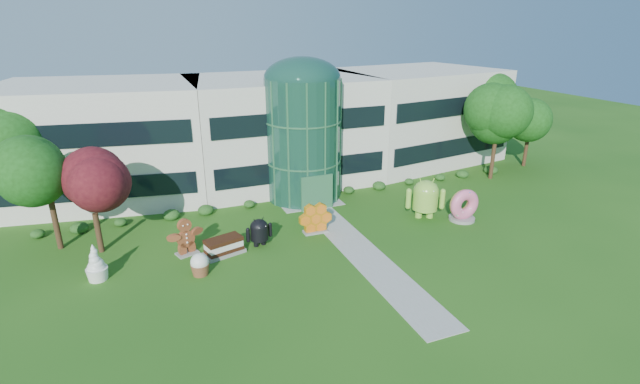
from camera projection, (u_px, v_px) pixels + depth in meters
name	position (u px, v px, depth m)	size (l,w,h in m)	color
ground	(370.00, 260.00, 28.73)	(140.00, 140.00, 0.00)	#215114
building	(281.00, 128.00, 42.79)	(46.00, 15.00, 9.30)	beige
atrium	(303.00, 140.00, 37.48)	(6.00, 6.00, 9.80)	#194738
walkway	(356.00, 246.00, 30.46)	(2.40, 20.00, 0.04)	#9E9E93
tree_red	(94.00, 208.00, 28.82)	(4.00, 4.00, 6.00)	#3F0C14
trees_backdrop	(299.00, 146.00, 38.59)	(52.00, 8.00, 8.40)	#164310
android_green	(426.00, 196.00, 34.46)	(3.03, 2.02, 3.44)	#89C53F
android_black	(259.00, 230.00, 30.31)	(1.91, 1.28, 2.17)	black
donut	(463.00, 204.00, 34.16)	(2.38, 1.14, 2.48)	#E85872
gingerbread	(186.00, 236.00, 29.12)	(2.66, 1.02, 2.45)	brown
ice_cream_sandwich	(224.00, 246.00, 29.32)	(2.52, 1.26, 1.12)	black
honeycomb	(315.00, 220.00, 32.21)	(2.50, 0.89, 1.96)	orange
froyo	(95.00, 262.00, 26.24)	(1.29, 1.29, 2.21)	white
cupcake	(200.00, 264.00, 26.91)	(1.13, 1.13, 1.36)	white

